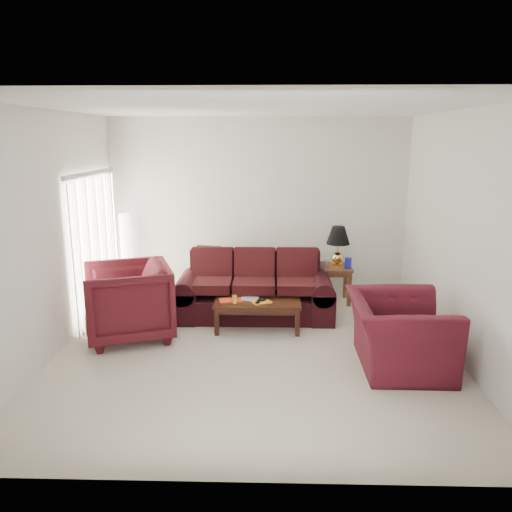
{
  "coord_description": "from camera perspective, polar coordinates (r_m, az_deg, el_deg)",
  "views": [
    {
      "loc": [
        0.18,
        -5.93,
        2.67
      ],
      "look_at": [
        0.0,
        0.85,
        1.05
      ],
      "focal_mm": 35.0,
      "sensor_mm": 36.0,
      "label": 1
    }
  ],
  "objects": [
    {
      "name": "blinds",
      "position": [
        7.84,
        -17.87,
        1.09
      ],
      "size": [
        0.1,
        2.0,
        2.16
      ],
      "primitive_type": "cube",
      "color": "silver",
      "rests_on": "ground"
    },
    {
      "name": "floor_lamp",
      "position": [
        8.69,
        -14.52,
        0.08
      ],
      "size": [
        0.25,
        0.25,
        1.45
      ],
      "primitive_type": null,
      "rotation": [
        0.0,
        0.0,
        -0.08
      ],
      "color": "white",
      "rests_on": "ground"
    },
    {
      "name": "clock",
      "position": [
        8.06,
        7.62,
        -0.99
      ],
      "size": [
        0.15,
        0.09,
        0.14
      ],
      "primitive_type": "cube",
      "rotation": [
        0.0,
        0.0,
        -0.33
      ],
      "color": "silver",
      "rests_on": "end_table"
    },
    {
      "name": "magazine_white",
      "position": [
        7.13,
        -0.78,
        -4.86
      ],
      "size": [
        0.28,
        0.24,
        0.01
      ],
      "primitive_type": "cube",
      "rotation": [
        0.0,
        0.0,
        -0.23
      ],
      "color": "beige",
      "rests_on": "coffee_table"
    },
    {
      "name": "remote_b",
      "position": [
        7.03,
        0.96,
        -4.96
      ],
      "size": [
        0.1,
        0.16,
        0.02
      ],
      "primitive_type": "cube",
      "rotation": [
        0.0,
        0.0,
        -0.36
      ],
      "color": "black",
      "rests_on": "coffee_table"
    },
    {
      "name": "magazine_red",
      "position": [
        7.05,
        -2.93,
        -5.09
      ],
      "size": [
        0.35,
        0.29,
        0.02
      ],
      "primitive_type": "cube",
      "rotation": [
        0.0,
        0.0,
        0.18
      ],
      "color": "#B32D11",
      "rests_on": "coffee_table"
    },
    {
      "name": "armchair_right",
      "position": [
        6.18,
        15.98,
        -8.47
      ],
      "size": [
        1.14,
        1.3,
        0.84
      ],
      "primitive_type": "imported",
      "rotation": [
        0.0,
        0.0,
        1.56
      ],
      "color": "#48101B",
      "rests_on": "ground"
    },
    {
      "name": "floor",
      "position": [
        6.5,
        -0.21,
        -10.8
      ],
      "size": [
        5.0,
        5.0,
        0.0
      ],
      "primitive_type": "plane",
      "color": "beige",
      "rests_on": "ground"
    },
    {
      "name": "sofa",
      "position": [
        7.53,
        -0.21,
        -3.46
      ],
      "size": [
        2.41,
        1.15,
        0.96
      ],
      "primitive_type": null,
      "rotation": [
        0.0,
        0.0,
        0.06
      ],
      "color": "black",
      "rests_on": "ground"
    },
    {
      "name": "coffee_table",
      "position": [
        7.13,
        0.17,
        -6.72
      ],
      "size": [
        1.35,
        1.02,
        0.42
      ],
      "primitive_type": null,
      "rotation": [
        0.0,
        0.0,
        0.4
      ],
      "color": "black",
      "rests_on": "ground"
    },
    {
      "name": "end_table",
      "position": [
        8.36,
        8.84,
        -3.17
      ],
      "size": [
        0.58,
        0.58,
        0.61
      ],
      "primitive_type": null,
      "rotation": [
        0.0,
        0.0,
        0.04
      ],
      "color": "brown",
      "rests_on": "ground"
    },
    {
      "name": "throw_pillow",
      "position": [
        8.34,
        -5.45,
        -0.13
      ],
      "size": [
        0.42,
        0.25,
        0.4
      ],
      "primitive_type": "cube",
      "rotation": [
        -0.21,
        0.0,
        -0.18
      ],
      "color": "black",
      "rests_on": "sofa"
    },
    {
      "name": "blue_canister",
      "position": [
        8.14,
        10.47,
        -0.82
      ],
      "size": [
        0.14,
        0.14,
        0.18
      ],
      "primitive_type": "cylinder",
      "rotation": [
        0.0,
        0.0,
        -0.35
      ],
      "color": "#161692",
      "rests_on": "end_table"
    },
    {
      "name": "magazine_orange",
      "position": [
        6.98,
        0.64,
        -5.27
      ],
      "size": [
        0.31,
        0.28,
        0.01
      ],
      "primitive_type": "cube",
      "rotation": [
        0.0,
        0.0,
        0.46
      ],
      "color": "#EFA51C",
      "rests_on": "coffee_table"
    },
    {
      "name": "picture_frame",
      "position": [
        8.42,
        8.02,
        -0.25
      ],
      "size": [
        0.17,
        0.2,
        0.06
      ],
      "primitive_type": "cube",
      "rotation": [
        1.36,
        0.0,
        0.14
      ],
      "color": "silver",
      "rests_on": "end_table"
    },
    {
      "name": "remote_a",
      "position": [
        6.95,
        0.27,
        -5.18
      ],
      "size": [
        0.09,
        0.17,
        0.02
      ],
      "primitive_type": "cube",
      "rotation": [
        0.0,
        0.0,
        -0.25
      ],
      "color": "black",
      "rests_on": "coffee_table"
    },
    {
      "name": "yellow_glass",
      "position": [
        6.94,
        -2.46,
        -4.96
      ],
      "size": [
        0.07,
        0.07,
        0.11
      ],
      "primitive_type": "cylinder",
      "rotation": [
        0.0,
        0.0,
        -0.16
      ],
      "color": "gold",
      "rests_on": "coffee_table"
    },
    {
      "name": "armchair_left",
      "position": [
        6.96,
        -14.44,
        -5.05
      ],
      "size": [
        1.43,
        1.41,
        1.03
      ],
      "primitive_type": "imported",
      "rotation": [
        0.0,
        0.0,
        -1.23
      ],
      "color": "#400E15",
      "rests_on": "ground"
    },
    {
      "name": "table_lamp",
      "position": [
        8.27,
        9.34,
        1.14
      ],
      "size": [
        0.5,
        0.5,
        0.65
      ],
      "primitive_type": null,
      "rotation": [
        0.0,
        0.0,
        -0.35
      ],
      "color": "gold",
      "rests_on": "end_table"
    }
  ]
}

